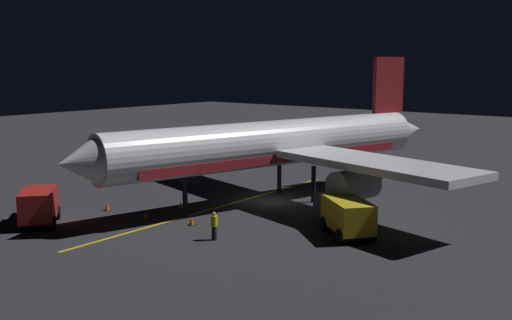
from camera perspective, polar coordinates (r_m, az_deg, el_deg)
ground_plane at (r=46.70m, az=1.53°, el=-4.06°), size 180.00×180.00×0.20m
apron_guide_stripe at (r=44.88m, az=-3.56°, el=-4.48°), size 0.67×27.49×0.01m
airliner at (r=46.26m, az=2.13°, el=1.40°), size 33.15×33.92×11.14m
baggage_truck at (r=42.78m, az=-19.78°, el=-4.03°), size 5.62×5.15×2.35m
catering_truck at (r=38.24m, az=8.35°, el=-5.12°), size 5.99×5.41×2.28m
ground_crew_worker at (r=36.49m, az=-3.99°, el=-6.23°), size 0.40×0.40×1.74m
traffic_cone_near_left at (r=40.07m, az=-6.12°, el=-5.81°), size 0.50×0.50×0.55m
traffic_cone_near_right at (r=42.22m, az=-10.42°, el=-5.14°), size 0.50×0.50×0.55m
traffic_cone_under_wing at (r=45.03m, az=-13.94°, el=-4.37°), size 0.50×0.50×0.55m
traffic_cone_far at (r=44.58m, az=-7.16°, el=-4.30°), size 0.50×0.50×0.55m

